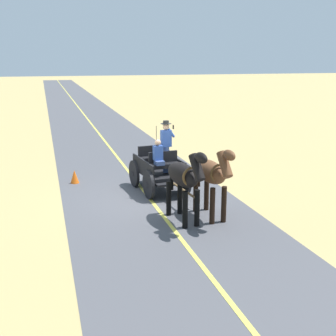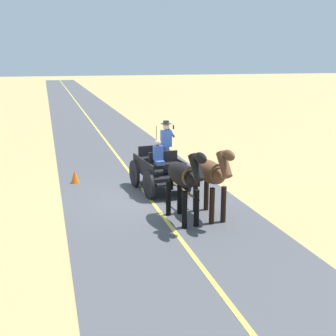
{
  "view_description": "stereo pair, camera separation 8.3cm",
  "coord_description": "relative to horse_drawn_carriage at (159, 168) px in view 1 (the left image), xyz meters",
  "views": [
    {
      "loc": [
        3.19,
        13.43,
        4.55
      ],
      "look_at": [
        -0.54,
        0.51,
        1.1
      ],
      "focal_mm": 46.22,
      "sensor_mm": 36.0,
      "label": 1
    },
    {
      "loc": [
        3.11,
        13.45,
        4.55
      ],
      "look_at": [
        -0.54,
        0.51,
        1.1
      ],
      "focal_mm": 46.22,
      "sensor_mm": 36.0,
      "label": 2
    }
  ],
  "objects": [
    {
      "name": "ground_plane",
      "position": [
        0.55,
        0.61,
        -0.82
      ],
      "size": [
        200.0,
        200.0,
        0.0
      ],
      "primitive_type": "plane",
      "color": "tan"
    },
    {
      "name": "road_surface",
      "position": [
        0.55,
        0.61,
        -0.81
      ],
      "size": [
        5.63,
        160.0,
        0.01
      ],
      "primitive_type": "cube",
      "color": "#4C4C51",
      "rests_on": "ground"
    },
    {
      "name": "road_centre_stripe",
      "position": [
        0.55,
        0.61,
        -0.81
      ],
      "size": [
        0.12,
        160.0,
        0.0
      ],
      "primitive_type": "cube",
      "color": "#DBCC4C",
      "rests_on": "road_surface"
    },
    {
      "name": "horse_drawn_carriage",
      "position": [
        0.0,
        0.0,
        0.0
      ],
      "size": [
        1.66,
        4.52,
        2.5
      ],
      "color": "black",
      "rests_on": "ground"
    },
    {
      "name": "horse_near_side",
      "position": [
        -0.75,
        2.96,
        0.51
      ],
      "size": [
        0.71,
        2.14,
        2.21
      ],
      "color": "brown",
      "rests_on": "ground"
    },
    {
      "name": "horse_off_side",
      "position": [
        0.1,
        3.06,
        0.51
      ],
      "size": [
        0.77,
        2.15,
        2.21
      ],
      "color": "black",
      "rests_on": "ground"
    },
    {
      "name": "traffic_cone",
      "position": [
        2.79,
        -1.79,
        -0.57
      ],
      "size": [
        0.32,
        0.32,
        0.5
      ],
      "primitive_type": "cone",
      "color": "orange",
      "rests_on": "ground"
    }
  ]
}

